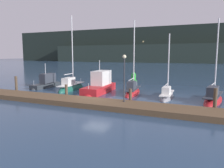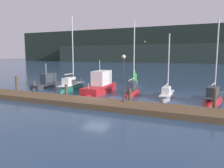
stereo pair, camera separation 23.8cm
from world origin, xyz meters
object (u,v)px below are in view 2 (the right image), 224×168
Objects in this scene: sailboat_berth_4 at (133,92)px; sailboat_berth_6 at (213,100)px; dock_lamppost at (124,70)px; motorboat_berth_3 at (100,88)px; sailboat_berth_2 at (72,88)px; channel_buoy at (134,77)px; motorboat_berth_1 at (47,85)px; sailboat_berth_5 at (167,96)px.

sailboat_berth_4 is 1.06× the size of sailboat_berth_6.
sailboat_berth_6 is 2.11× the size of dock_lamppost.
sailboat_berth_6 is at bearing -2.01° from motorboat_berth_3.
sailboat_berth_6 is (8.27, -0.89, 0.00)m from sailboat_berth_4.
motorboat_berth_3 is at bearing -3.53° from sailboat_berth_2.
channel_buoy is (-3.63, 11.55, 0.50)m from sailboat_berth_4.
channel_buoy is (8.69, 11.54, 0.36)m from motorboat_berth_1.
sailboat_berth_5 is at bearing -1.93° from sailboat_berth_2.
dock_lamppost is at bearing -116.01° from sailboat_berth_5.
sailboat_berth_2 is at bearing 177.60° from sailboat_berth_6.
motorboat_berth_1 is 20.62m from sailboat_berth_6.
dock_lamppost is at bearing -143.41° from sailboat_berth_6.
channel_buoy is at bearing 69.15° from sailboat_berth_2.
sailboat_berth_4 is (8.11, 0.21, 0.03)m from sailboat_berth_2.
sailboat_berth_2 is 12.60m from channel_buoy.
sailboat_berth_5 is (3.93, -0.61, -0.04)m from sailboat_berth_4.
sailboat_berth_5 is 14.33m from channel_buoy.
sailboat_berth_2 is 5.38× the size of channel_buoy.
motorboat_berth_3 reaches higher than motorboat_berth_1.
sailboat_berth_5 reaches higher than motorboat_berth_3.
sailboat_berth_4 is (3.93, 0.47, -0.27)m from motorboat_berth_3.
motorboat_berth_1 is 1.28× the size of dock_lamppost.
sailboat_berth_2 reaches higher than sailboat_berth_4.
sailboat_berth_5 is at bearing -58.15° from channel_buoy.
sailboat_berth_4 is at bearing -72.55° from channel_buoy.
motorboat_berth_3 is 1.79× the size of dock_lamppost.
sailboat_berth_4 reaches higher than sailboat_berth_5.
sailboat_berth_4 reaches higher than motorboat_berth_1.
motorboat_berth_1 is at bearing 177.47° from sailboat_berth_6.
channel_buoy is 18.48m from dock_lamppost.
channel_buoy is at bearing 121.85° from sailboat_berth_5.
sailboat_berth_2 is at bearing -3.05° from motorboat_berth_1.
motorboat_berth_1 is 16.26m from sailboat_berth_5.
motorboat_berth_3 is 3.97m from sailboat_berth_4.
sailboat_berth_2 is 1.42× the size of sailboat_berth_5.
sailboat_berth_2 is at bearing -110.85° from channel_buoy.
motorboat_berth_1 is 2.71× the size of channel_buoy.
sailboat_berth_2 reaches higher than motorboat_berth_1.
motorboat_berth_1 is 0.57× the size of sailboat_berth_4.
sailboat_berth_6 is at bearing -2.40° from sailboat_berth_2.
channel_buoy is at bearing 133.72° from sailboat_berth_6.
dock_lamppost is (9.36, -5.90, 2.94)m from sailboat_berth_2.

